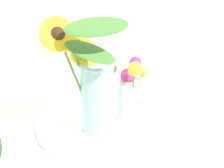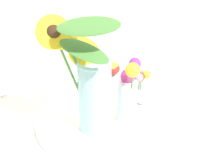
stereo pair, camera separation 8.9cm
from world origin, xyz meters
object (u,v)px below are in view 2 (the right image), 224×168
Objects in this scene: vase_small_center at (128,92)px; vase_bulb_right at (140,85)px; serving_tray at (112,118)px; mason_jar_sunflowers at (90,84)px; vase_small_back at (111,81)px.

vase_bulb_right is (0.09, 0.06, -0.03)m from vase_small_center.
vase_small_center is at bearing -54.13° from serving_tray.
serving_tray is at bearing 18.51° from mason_jar_sunflowers.
mason_jar_sunflowers reaches higher than vase_small_center.
vase_bulb_right is (0.12, 0.02, 0.07)m from serving_tray.
vase_small_center is 0.11m from vase_bulb_right.
vase_bulb_right is at bearing -39.89° from vase_small_back.
mason_jar_sunflowers is 0.12m from vase_small_center.
vase_small_back is at bearing 140.11° from vase_bulb_right.
vase_bulb_right is at bearing 13.83° from mason_jar_sunflowers.
vase_bulb_right is at bearing 10.44° from serving_tray.
serving_tray is at bearing -169.56° from vase_bulb_right.
vase_small_center is at bearing -98.38° from vase_small_back.
mason_jar_sunflowers is (-0.08, -0.03, 0.15)m from serving_tray.
serving_tray is 3.63× the size of vase_bulb_right.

